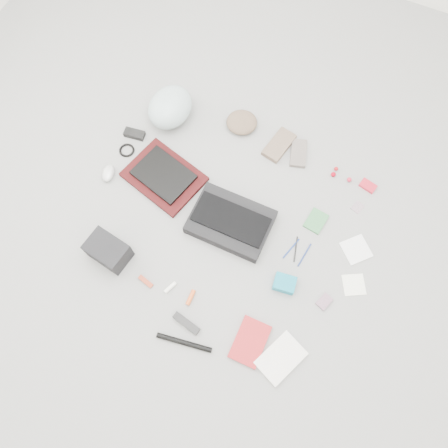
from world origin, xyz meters
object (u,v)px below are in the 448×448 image
at_px(camera_bag, 108,251).
at_px(book_red, 250,342).
at_px(messenger_bag, 231,222).
at_px(laptop, 164,175).
at_px(bike_helmet, 170,107).
at_px(accordion_wallet, 284,283).

height_order(camera_bag, book_red, camera_bag).
height_order(messenger_bag, laptop, messenger_bag).
distance_m(messenger_bag, book_red, 0.62).
bearing_deg(laptop, messenger_bag, 2.57).
distance_m(messenger_bag, bike_helmet, 0.77).
bearing_deg(book_red, laptop, 141.58).
height_order(messenger_bag, book_red, messenger_bag).
xyz_separation_m(bike_helmet, camera_bag, (0.11, -0.90, -0.02)).
bearing_deg(messenger_bag, camera_bag, -140.17).
distance_m(laptop, bike_helmet, 0.41).
bearing_deg(book_red, messenger_bag, 122.69).
bearing_deg(bike_helmet, laptop, -65.85).
distance_m(laptop, book_red, 1.01).
height_order(book_red, accordion_wallet, accordion_wallet).
relative_size(laptop, accordion_wallet, 2.85).
xyz_separation_m(messenger_bag, book_red, (0.34, -0.52, -0.02)).
relative_size(bike_helmet, camera_bag, 1.46).
bearing_deg(book_red, bike_helmet, 132.84).
bearing_deg(bike_helmet, book_red, -44.00).
xyz_separation_m(bike_helmet, accordion_wallet, (0.99, -0.66, -0.06)).
bearing_deg(bike_helmet, messenger_bag, -35.84).
bearing_deg(camera_bag, laptop, 93.85).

